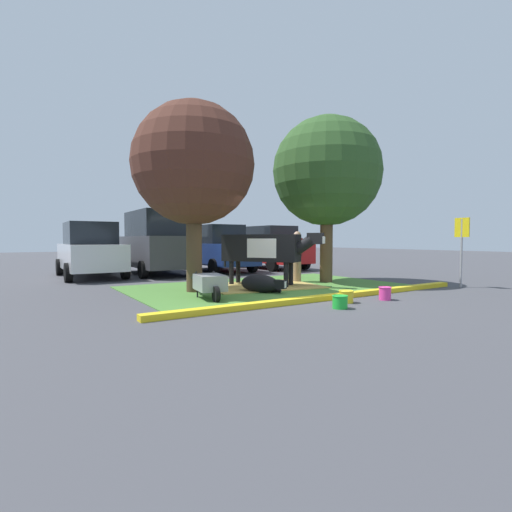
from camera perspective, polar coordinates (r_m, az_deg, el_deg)
name	(u,v)px	position (r m, az deg, el deg)	size (l,w,h in m)	color
ground_plane	(296,295)	(9.62, 6.09, -5.87)	(80.00, 80.00, 0.00)	#424247
grass_island	(269,287)	(11.14, 1.98, -4.65)	(7.86, 4.99, 0.02)	#477A33
curb_yellow	(333,297)	(9.11, 11.57, -6.00)	(9.06, 0.24, 0.12)	yellow
hay_bedding	(262,286)	(11.19, 0.84, -4.54)	(3.20, 2.40, 0.04)	tan
shade_tree_left	(193,165)	(10.33, -9.39, 13.41)	(3.21, 3.21, 4.99)	#4C3823
shade_tree_right	(327,172)	(12.66, 10.62, 12.30)	(3.48, 3.48, 5.32)	brown
cow_holstein	(264,248)	(11.30, 1.26, 1.14)	(2.14, 2.75, 1.58)	black
calf_lying	(261,284)	(9.92, 0.74, -4.21)	(0.93, 1.30, 0.48)	black
person_handler	(297,255)	(12.33, 6.22, 0.15)	(0.34, 0.53, 1.66)	#9E7F5B
wheelbarrow	(210,283)	(8.88, -6.92, -4.06)	(0.77, 1.62, 0.63)	gray
parking_sign	(462,238)	(12.51, 28.56, 2.35)	(0.08, 0.44, 2.03)	#99999E
bucket_green	(340,302)	(7.91, 12.52, -6.71)	(0.33, 0.33, 0.27)	green
bucket_yellow	(346,296)	(8.65, 13.41, -5.92)	(0.34, 0.34, 0.27)	yellow
bucket_pink	(385,293)	(9.28, 18.83, -5.30)	(0.29, 0.29, 0.30)	#EA3893
hatchback_white	(90,251)	(15.23, -23.67, 0.75)	(2.04, 4.41, 2.02)	silver
suv_dark_grey	(156,243)	(15.73, -14.85, 1.97)	(2.14, 4.61, 2.52)	#3D3D42
sedan_silver	(218,249)	(16.72, -5.78, 1.10)	(2.04, 4.41, 2.02)	navy
sedan_red	(271,248)	(18.09, 2.23, 1.22)	(2.04, 4.41, 2.02)	red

